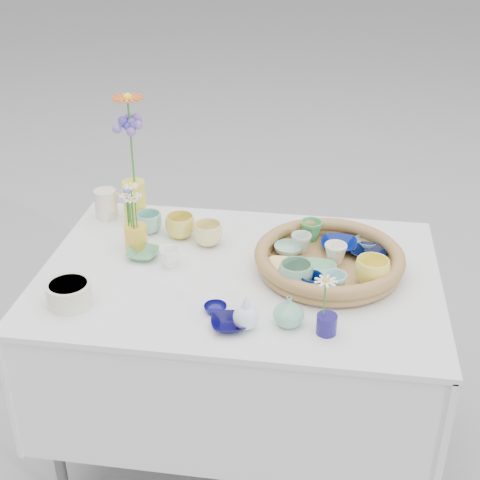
# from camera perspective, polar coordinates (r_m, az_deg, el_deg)

# --- Properties ---
(ground) EXTENTS (80.00, 80.00, 0.00)m
(ground) POSITION_cam_1_polar(r_m,az_deg,el_deg) (2.61, -0.07, -17.21)
(ground) COLOR gray
(display_table) EXTENTS (1.26, 0.86, 0.77)m
(display_table) POSITION_cam_1_polar(r_m,az_deg,el_deg) (2.61, -0.07, -17.21)
(display_table) COLOR white
(display_table) RESTS_ON ground
(wicker_tray) EXTENTS (0.47, 0.47, 0.08)m
(wicker_tray) POSITION_cam_1_polar(r_m,az_deg,el_deg) (2.13, 7.60, -1.71)
(wicker_tray) COLOR brown
(wicker_tray) RESTS_ON display_table
(tray_ceramic_0) EXTENTS (0.12, 0.12, 0.03)m
(tray_ceramic_0) POSITION_cam_1_polar(r_m,az_deg,el_deg) (2.23, 8.43, -0.44)
(tray_ceramic_0) COLOR #001060
(tray_ceramic_0) RESTS_ON wicker_tray
(tray_ceramic_1) EXTENTS (0.15, 0.15, 0.03)m
(tray_ceramic_1) POSITION_cam_1_polar(r_m,az_deg,el_deg) (2.20, 10.96, -1.19)
(tray_ceramic_1) COLOR black
(tray_ceramic_1) RESTS_ON wicker_tray
(tray_ceramic_2) EXTENTS (0.11, 0.11, 0.08)m
(tray_ceramic_2) POSITION_cam_1_polar(r_m,az_deg,el_deg) (2.05, 11.20, -2.66)
(tray_ceramic_2) COLOR #FFEB56
(tray_ceramic_2) RESTS_ON wicker_tray
(tray_ceramic_3) EXTENTS (0.12, 0.12, 0.03)m
(tray_ceramic_3) POSITION_cam_1_polar(r_m,az_deg,el_deg) (2.08, 6.68, -2.62)
(tray_ceramic_3) COLOR #65AA76
(tray_ceramic_3) RESTS_ON wicker_tray
(tray_ceramic_4) EXTENTS (0.13, 0.13, 0.08)m
(tray_ceramic_4) POSITION_cam_1_polar(r_m,az_deg,el_deg) (2.00, 4.78, -3.02)
(tray_ceramic_4) COLOR #72A885
(tray_ceramic_4) RESTS_ON wicker_tray
(tray_ceramic_5) EXTENTS (0.10, 0.10, 0.03)m
(tray_ceramic_5) POSITION_cam_1_polar(r_m,az_deg,el_deg) (2.19, 4.13, -0.79)
(tray_ceramic_5) COLOR #9DCAB6
(tray_ceramic_5) RESTS_ON wicker_tray
(tray_ceramic_6) EXTENTS (0.09, 0.09, 0.06)m
(tray_ceramic_6) POSITION_cam_1_polar(r_m,az_deg,el_deg) (2.19, 5.24, -0.25)
(tray_ceramic_6) COLOR silver
(tray_ceramic_6) RESTS_ON wicker_tray
(tray_ceramic_7) EXTENTS (0.08, 0.08, 0.07)m
(tray_ceramic_7) POSITION_cam_1_polar(r_m,az_deg,el_deg) (2.14, 8.14, -1.16)
(tray_ceramic_7) COLOR white
(tray_ceramic_7) RESTS_ON wicker_tray
(tray_ceramic_8) EXTENTS (0.09, 0.09, 0.03)m
(tray_ceramic_8) POSITION_cam_1_polar(r_m,az_deg,el_deg) (2.26, 10.82, -0.22)
(tray_ceramic_8) COLOR #94C6E1
(tray_ceramic_8) RESTS_ON wicker_tray
(tray_ceramic_9) EXTENTS (0.09, 0.09, 0.06)m
(tray_ceramic_9) POSITION_cam_1_polar(r_m,az_deg,el_deg) (1.98, 6.07, -3.77)
(tray_ceramic_9) COLOR #001353
(tray_ceramic_9) RESTS_ON wicker_tray
(tray_ceramic_10) EXTENTS (0.11, 0.11, 0.03)m
(tray_ceramic_10) POSITION_cam_1_polar(r_m,az_deg,el_deg) (2.09, 3.60, -2.36)
(tray_ceramic_10) COLOR #FBCD76
(tray_ceramic_10) RESTS_ON wicker_tray
(tray_ceramic_11) EXTENTS (0.08, 0.08, 0.07)m
(tray_ceramic_11) POSITION_cam_1_polar(r_m,az_deg,el_deg) (1.99, 8.06, -3.73)
(tray_ceramic_11) COLOR #8FC7C4
(tray_ceramic_11) RESTS_ON wicker_tray
(tray_ceramic_12) EXTENTS (0.09, 0.09, 0.07)m
(tray_ceramic_12) POSITION_cam_1_polar(r_m,az_deg,el_deg) (2.27, 6.09, 0.82)
(tray_ceramic_12) COLOR #44A557
(tray_ceramic_12) RESTS_ON wicker_tray
(loose_ceramic_0) EXTENTS (0.13, 0.13, 0.08)m
(loose_ceramic_0) POSITION_cam_1_polar(r_m,az_deg,el_deg) (2.32, -5.13, 1.17)
(loose_ceramic_0) COLOR #DDC84E
(loose_ceramic_0) RESTS_ON display_table
(loose_ceramic_1) EXTENTS (0.13, 0.13, 0.08)m
(loose_ceramic_1) POSITION_cam_1_polar(r_m,az_deg,el_deg) (2.26, -2.76, 0.51)
(loose_ceramic_1) COLOR #EED787
(loose_ceramic_1) RESTS_ON display_table
(loose_ceramic_2) EXTENTS (0.11, 0.11, 0.03)m
(loose_ceramic_2) POSITION_cam_1_polar(r_m,az_deg,el_deg) (2.22, -8.30, -1.17)
(loose_ceramic_2) COLOR #599B69
(loose_ceramic_2) RESTS_ON display_table
(loose_ceramic_3) EXTENTS (0.07, 0.07, 0.06)m
(loose_ceramic_3) POSITION_cam_1_polar(r_m,az_deg,el_deg) (2.15, -6.01, -1.47)
(loose_ceramic_3) COLOR white
(loose_ceramic_3) RESTS_ON display_table
(loose_ceramic_4) EXTENTS (0.09, 0.09, 0.02)m
(loose_ceramic_4) POSITION_cam_1_polar(r_m,az_deg,el_deg) (1.94, -2.12, -5.86)
(loose_ceramic_4) COLOR #0D0B5E
(loose_ceramic_4) RESTS_ON display_table
(loose_ceramic_5) EXTENTS (0.12, 0.12, 0.07)m
(loose_ceramic_5) POSITION_cam_1_polar(r_m,az_deg,el_deg) (2.36, -7.78, 1.49)
(loose_ceramic_5) COLOR #81C2B2
(loose_ceramic_5) RESTS_ON display_table
(loose_ceramic_6) EXTENTS (0.12, 0.12, 0.03)m
(loose_ceramic_6) POSITION_cam_1_polar(r_m,az_deg,el_deg) (1.87, -0.93, -7.16)
(loose_ceramic_6) COLOR #06043A
(loose_ceramic_6) RESTS_ON display_table
(fluted_bowl) EXTENTS (0.16, 0.16, 0.07)m
(fluted_bowl) POSITION_cam_1_polar(r_m,az_deg,el_deg) (2.02, -14.36, -4.47)
(fluted_bowl) COLOR beige
(fluted_bowl) RESTS_ON display_table
(bud_vase_paleblue) EXTENTS (0.08, 0.08, 0.11)m
(bud_vase_paleblue) POSITION_cam_1_polar(r_m,az_deg,el_deg) (1.84, 0.51, -6.10)
(bud_vase_paleblue) COLOR #D0E5F9
(bud_vase_paleblue) RESTS_ON display_table
(bud_vase_seafoam) EXTENTS (0.10, 0.10, 0.09)m
(bud_vase_seafoam) POSITION_cam_1_polar(r_m,az_deg,el_deg) (1.87, 4.18, -6.06)
(bud_vase_seafoam) COLOR #74B493
(bud_vase_seafoam) RESTS_ON display_table
(bud_vase_cobalt) EXTENTS (0.07, 0.07, 0.06)m
(bud_vase_cobalt) POSITION_cam_1_polar(r_m,az_deg,el_deg) (1.86, 7.40, -7.14)
(bud_vase_cobalt) COLOR navy
(bud_vase_cobalt) RESTS_ON display_table
(single_daisy) EXTENTS (0.08, 0.08, 0.13)m
(single_daisy) POSITION_cam_1_polar(r_m,az_deg,el_deg) (1.81, 7.23, -4.98)
(single_daisy) COLOR white
(single_daisy) RESTS_ON bud_vase_cobalt
(tall_vase_yellow) EXTENTS (0.09, 0.09, 0.15)m
(tall_vase_yellow) POSITION_cam_1_polar(r_m,az_deg,el_deg) (2.43, -8.97, 3.27)
(tall_vase_yellow) COLOR yellow
(tall_vase_yellow) RESTS_ON display_table
(gerbera) EXTENTS (0.13, 0.13, 0.32)m
(gerbera) POSITION_cam_1_polar(r_m,az_deg,el_deg) (2.34, -9.28, 8.33)
(gerbera) COLOR #D9591E
(gerbera) RESTS_ON tall_vase_yellow
(hydrangea) EXTENTS (0.09, 0.09, 0.28)m
(hydrangea) POSITION_cam_1_polar(r_m,az_deg,el_deg) (2.37, -9.18, 7.25)
(hydrangea) COLOR #473DAF
(hydrangea) RESTS_ON tall_vase_yellow
(white_pitcher) EXTENTS (0.11, 0.08, 0.11)m
(white_pitcher) POSITION_cam_1_polar(r_m,az_deg,el_deg) (2.48, -11.37, 3.04)
(white_pitcher) COLOR beige
(white_pitcher) RESTS_ON display_table
(daisy_cup) EXTENTS (0.10, 0.10, 0.08)m
(daisy_cup) POSITION_cam_1_polar(r_m,az_deg,el_deg) (2.26, -8.87, 0.26)
(daisy_cup) COLOR gold
(daisy_cup) RESTS_ON display_table
(daisy_posy) EXTENTS (0.10, 0.10, 0.15)m
(daisy_posy) POSITION_cam_1_polar(r_m,az_deg,el_deg) (2.22, -9.33, 2.97)
(daisy_posy) COLOR white
(daisy_posy) RESTS_ON daisy_cup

